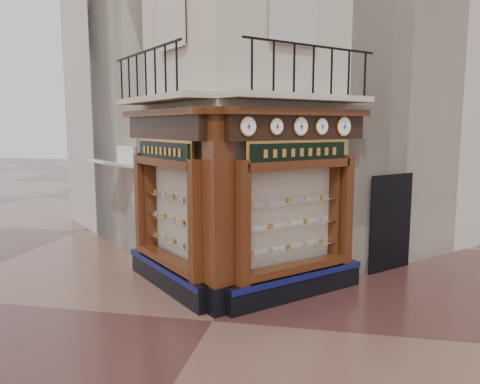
% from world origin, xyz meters
% --- Properties ---
extents(ground, '(80.00, 80.00, 0.00)m').
position_xyz_m(ground, '(0.00, 0.00, 0.00)').
color(ground, '#43221F').
rests_on(ground, ground).
extents(main_building, '(11.31, 11.31, 12.00)m').
position_xyz_m(main_building, '(0.00, 6.16, 6.00)').
color(main_building, '#BFAE95').
rests_on(main_building, ground).
extents(neighbour_left, '(11.31, 11.31, 11.00)m').
position_xyz_m(neighbour_left, '(-2.47, 8.63, 5.50)').
color(neighbour_left, beige).
rests_on(neighbour_left, ground).
extents(neighbour_right, '(11.31, 11.31, 11.00)m').
position_xyz_m(neighbour_right, '(2.47, 8.63, 5.50)').
color(neighbour_right, beige).
rests_on(neighbour_right, ground).
extents(shopfront_left, '(2.86, 2.86, 3.98)m').
position_xyz_m(shopfront_left, '(-1.41, 1.57, 1.98)').
color(shopfront_left, black).
rests_on(shopfront_left, ground).
extents(shopfront_right, '(2.86, 2.86, 3.98)m').
position_xyz_m(shopfront_right, '(1.41, 1.57, 1.98)').
color(shopfront_right, black).
rests_on(shopfront_right, ground).
extents(corner_pilaster, '(0.85, 0.85, 3.98)m').
position_xyz_m(corner_pilaster, '(0.00, 0.50, 1.95)').
color(corner_pilaster, black).
rests_on(corner_pilaster, ground).
extents(balcony, '(5.94, 2.97, 1.03)m').
position_xyz_m(balcony, '(0.00, 1.49, 4.22)').
color(balcony, '#BFAE95').
rests_on(balcony, ground).
extents(clock_a, '(0.29, 0.29, 0.36)m').
position_xyz_m(clock_a, '(0.58, 0.48, 3.62)').
color(clock_a, '#CF8745').
rests_on(clock_a, ground).
extents(clock_b, '(0.26, 0.26, 0.32)m').
position_xyz_m(clock_b, '(1.05, 0.95, 3.62)').
color(clock_b, '#CF8745').
rests_on(clock_b, ground).
extents(clock_c, '(0.30, 0.30, 0.37)m').
position_xyz_m(clock_c, '(1.48, 1.38, 3.62)').
color(clock_c, '#CF8745').
rests_on(clock_c, ground).
extents(clock_d, '(0.28, 0.28, 0.35)m').
position_xyz_m(clock_d, '(1.89, 1.78, 3.62)').
color(clock_d, '#CF8745').
rests_on(clock_d, ground).
extents(clock_e, '(0.33, 0.33, 0.41)m').
position_xyz_m(clock_e, '(2.34, 2.23, 3.62)').
color(clock_e, '#CF8745').
rests_on(clock_e, ground).
extents(awning, '(1.50, 1.50, 0.23)m').
position_xyz_m(awning, '(-3.74, 3.54, 0.00)').
color(awning, silver).
rests_on(awning, ground).
extents(signboard_left, '(1.90, 1.90, 0.51)m').
position_xyz_m(signboard_left, '(-1.46, 1.51, 3.10)').
color(signboard_left, gold).
rests_on(signboard_left, ground).
extents(signboard_right, '(1.91, 1.91, 0.51)m').
position_xyz_m(signboard_right, '(1.46, 1.51, 3.10)').
color(signboard_right, gold).
rests_on(signboard_right, ground).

